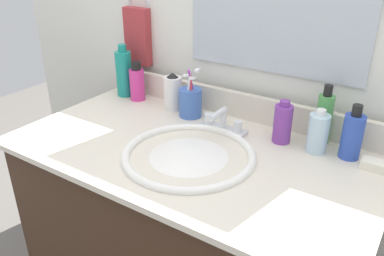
% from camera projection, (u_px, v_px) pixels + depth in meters
% --- Properties ---
extents(countertop, '(1.10, 0.60, 0.02)m').
position_uv_depth(countertop, '(190.00, 151.00, 1.18)').
color(countertop, beige).
rests_on(countertop, vanity_cabinet).
extents(backsplash, '(1.10, 0.02, 0.09)m').
position_uv_depth(backsplash, '(235.00, 104.00, 1.37)').
color(backsplash, beige).
rests_on(backsplash, countertop).
extents(back_wall, '(2.20, 0.04, 1.30)m').
position_uv_depth(back_wall, '(240.00, 157.00, 1.52)').
color(back_wall, silver).
rests_on(back_wall, ground_plane).
extents(towel_ring, '(0.10, 0.01, 0.10)m').
position_uv_depth(towel_ring, '(139.00, 4.00, 1.49)').
color(towel_ring, silver).
extents(hand_towel, '(0.11, 0.04, 0.22)m').
position_uv_depth(hand_towel, '(138.00, 37.00, 1.53)').
color(hand_towel, '#A53338').
extents(sink_basin, '(0.39, 0.39, 0.11)m').
position_uv_depth(sink_basin, '(189.00, 165.00, 1.14)').
color(sink_basin, white).
rests_on(sink_basin, countertop).
extents(faucet, '(0.16, 0.10, 0.08)m').
position_uv_depth(faucet, '(222.00, 124.00, 1.27)').
color(faucet, silver).
rests_on(faucet, countertop).
extents(bottle_mouthwash_teal, '(0.06, 0.06, 0.20)m').
position_uv_depth(bottle_mouthwash_teal, '(124.00, 73.00, 1.53)').
color(bottle_mouthwash_teal, teal).
rests_on(bottle_mouthwash_teal, countertop).
extents(bottle_soap_pink, '(0.06, 0.06, 0.15)m').
position_uv_depth(bottle_soap_pink, '(137.00, 83.00, 1.50)').
color(bottle_soap_pink, '#D8338C').
rests_on(bottle_soap_pink, countertop).
extents(bottle_lotion_white, '(0.07, 0.07, 0.14)m').
position_uv_depth(bottle_lotion_white, '(173.00, 92.00, 1.42)').
color(bottle_lotion_white, white).
rests_on(bottle_lotion_white, countertop).
extents(bottle_shampoo_blue, '(0.06, 0.06, 0.16)m').
position_uv_depth(bottle_shampoo_blue, '(352.00, 136.00, 1.10)').
color(bottle_shampoo_blue, '#2D4CB2').
rests_on(bottle_shampoo_blue, countertop).
extents(bottle_gel_clear, '(0.06, 0.06, 0.13)m').
position_uv_depth(bottle_gel_clear, '(318.00, 133.00, 1.13)').
color(bottle_gel_clear, silver).
rests_on(bottle_gel_clear, countertop).
extents(bottle_cream_purple, '(0.06, 0.06, 0.14)m').
position_uv_depth(bottle_cream_purple, '(283.00, 123.00, 1.19)').
color(bottle_cream_purple, '#7A3899').
rests_on(bottle_cream_purple, countertop).
extents(bottle_toner_green, '(0.05, 0.05, 0.18)m').
position_uv_depth(bottle_toner_green, '(324.00, 118.00, 1.18)').
color(bottle_toner_green, '#4C9E4C').
rests_on(bottle_toner_green, countertop).
extents(cup_blue_plastic, '(0.08, 0.09, 0.17)m').
position_uv_depth(cup_blue_plastic, '(190.00, 102.00, 1.37)').
color(cup_blue_plastic, '#3F66B7').
rests_on(cup_blue_plastic, countertop).
extents(soap_bar, '(0.06, 0.04, 0.02)m').
position_uv_depth(soap_bar, '(374.00, 165.00, 1.07)').
color(soap_bar, white).
rests_on(soap_bar, countertop).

